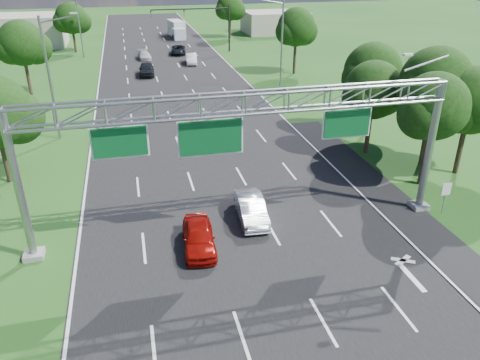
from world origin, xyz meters
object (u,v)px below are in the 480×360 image
object	(u,v)px
sign_gantry	(245,115)
regulatory_sign	(446,192)
silver_sedan	(251,209)
box_truck	(177,30)
traffic_signal	(207,18)
red_coupe	(199,237)

from	to	relation	value
sign_gantry	regulatory_sign	xyz separation A→B (m)	(12.07, -1.02, -5.38)
silver_sedan	box_truck	xyz separation A→B (m)	(3.48, 67.85, 0.69)
box_truck	silver_sedan	bearing A→B (deg)	-100.88
silver_sedan	box_truck	distance (m)	67.95
traffic_signal	box_truck	xyz separation A→B (m)	(-3.02, 15.97, -3.77)
red_coupe	box_truck	size ratio (longest dim) A/B	0.52
traffic_signal	silver_sedan	bearing A→B (deg)	-97.15
traffic_signal	red_coupe	size ratio (longest dim) A/B	2.94
red_coupe	silver_sedan	xyz separation A→B (m)	(3.48, 2.31, -0.00)
sign_gantry	traffic_signal	size ratio (longest dim) A/B	1.92
traffic_signal	red_coupe	xyz separation A→B (m)	(-9.98, -54.19, -4.46)
traffic_signal	silver_sedan	distance (m)	52.48
regulatory_sign	silver_sedan	world-z (taller)	regulatory_sign
red_coupe	box_truck	bearing A→B (deg)	88.62
traffic_signal	box_truck	world-z (taller)	traffic_signal
sign_gantry	traffic_signal	xyz separation A→B (m)	(7.15, 53.00, -1.72)
regulatory_sign	box_truck	xyz separation A→B (m)	(-7.94, 69.99, -0.11)
sign_gantry	traffic_signal	distance (m)	53.51
traffic_signal	red_coupe	world-z (taller)	traffic_signal
red_coupe	box_truck	xyz separation A→B (m)	(6.96, 70.16, 0.69)
sign_gantry	silver_sedan	bearing A→B (deg)	60.07
regulatory_sign	sign_gantry	bearing A→B (deg)	175.17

